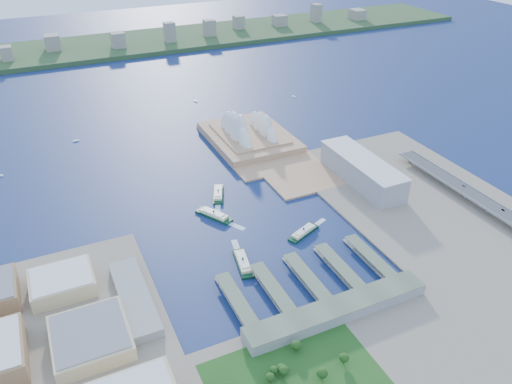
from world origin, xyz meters
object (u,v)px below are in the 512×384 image
ferry_d (304,231)px  ferry_c (243,261)px  toaster_building (362,170)px  opera_house (249,124)px  ferry_b (218,192)px  car_b (503,210)px  ferry_a (214,214)px  car_c (464,186)px

ferry_d → ferry_c: bearing=80.5°
toaster_building → opera_house: bearing=114.2°
ferry_b → car_b: 378.22m
ferry_b → ferry_d: ferry_b is taller
ferry_a → ferry_b: bearing=32.8°
opera_house → ferry_a: (-138.36, -193.35, -26.90)m
opera_house → ferry_c: opera_house is taller
ferry_a → car_c: 350.93m
opera_house → ferry_c: size_ratio=3.38×
toaster_building → ferry_d: size_ratio=3.19×
ferry_a → car_b: bearing=-55.9°
toaster_building → ferry_b: bearing=164.8°
car_c → ferry_d: bearing=-2.9°
car_c → opera_house: bearing=-55.5°
toaster_building → car_b: bearing=-55.4°
toaster_building → car_b: 191.88m
car_b → toaster_building: bearing=124.6°
ferry_c → ferry_d: bearing=-155.6°
ferry_b → ferry_d: (63.20, -132.01, -0.30)m
ferry_b → toaster_building: bearing=7.4°
ferry_d → car_c: car_c is taller
ferry_b → car_b: (312.35, -213.00, 10.66)m
toaster_building → car_b: (109.00, -157.83, -4.95)m
opera_house → car_c: 351.61m
ferry_b → ferry_c: 157.79m
ferry_a → car_b: (337.36, -164.48, 10.45)m
ferry_d → car_c: (249.15, -12.57, 10.99)m
toaster_building → ferry_d: bearing=-151.3°
ferry_c → ferry_d: 95.72m
ferry_b → car_b: bearing=-11.7°
toaster_building → car_c: bearing=-39.4°
opera_house → ferry_d: size_ratio=3.70×
opera_house → ferry_c: bearing=-115.5°
ferry_d → ferry_b: bearing=2.2°
ferry_b → car_c: 344.36m
ferry_a → car_b: size_ratio=12.63×
opera_house → ferry_d: bearing=-100.3°
ferry_a → ferry_c: (-4.72, -106.44, -0.07)m
opera_house → ferry_b: size_ratio=3.48×
opera_house → car_b: opera_house is taller
ferry_c → ferry_d: (92.93, 22.95, -0.43)m
toaster_building → ferry_a: size_ratio=2.87×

